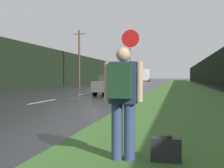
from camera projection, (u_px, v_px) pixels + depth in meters
The scene contains 11 objects.
grass_verge at pixel (182, 86), 39.86m from camera, with size 6.00×240.00×0.02m, color #386028.
lane_stripe_c at pixel (43, 102), 14.50m from camera, with size 0.12×3.00×0.01m, color silver.
lane_stripe_d at pixel (85, 94), 21.32m from camera, with size 0.12×3.00×0.01m, color silver.
treeline_far_side at pixel (83, 70), 53.56m from camera, with size 2.00×140.00×5.16m, color black.
treeline_near_side at pixel (216, 70), 48.23m from camera, with size 2.00×140.00×5.11m, color black.
utility_pole_far at pixel (79, 58), 38.48m from camera, with size 1.80×0.24×7.71m.
stop_sign at pixel (130, 60), 11.17m from camera, with size 0.71×0.07×3.16m.
hitchhiker_with_backpack at pixel (123, 96), 4.16m from camera, with size 0.59×0.42×1.71m.
suitcase at pixel (166, 150), 4.11m from camera, with size 0.45×0.17×0.41m.
car_passing_near at pixel (112, 85), 20.02m from camera, with size 2.00×4.01×1.42m.
delivery_truck at pixel (145, 75), 84.70m from camera, with size 2.52×7.19×3.71m.
Camera 1 is at (6.70, -1.05, 1.26)m, focal length 45.00 mm.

